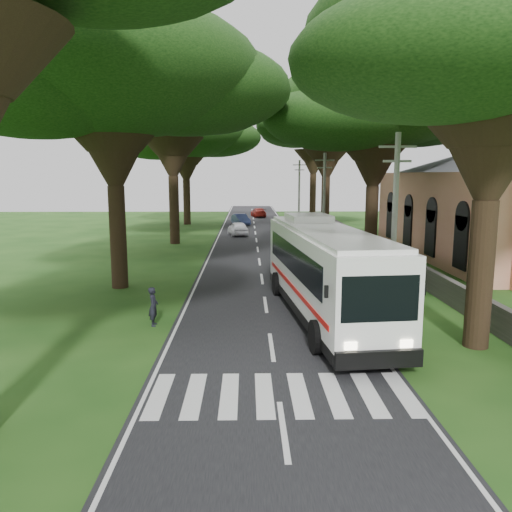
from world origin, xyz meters
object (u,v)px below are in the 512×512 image
(coach_bus, at_px, (324,270))
(distant_car_b, at_px, (241,219))
(pole_far, at_px, (299,192))
(distant_car_c, at_px, (258,212))
(pole_mid, at_px, (324,200))
(pole_near, at_px, (394,223))
(distant_car_a, at_px, (238,228))
(pedestrian, at_px, (153,306))
(church, at_px, (499,193))

(coach_bus, xyz_separation_m, distant_car_b, (-4.18, 40.91, -1.42))
(pole_far, xyz_separation_m, distant_car_c, (-4.70, 12.73, -3.49))
(pole_mid, bearing_deg, distant_car_c, 98.17)
(pole_near, relative_size, pole_far, 1.00)
(coach_bus, xyz_separation_m, distant_car_a, (-4.33, 29.99, -1.38))
(pole_near, xyz_separation_m, coach_bus, (-3.01, -0.04, -2.05))
(pole_mid, distance_m, pole_far, 20.00)
(pole_far, xyz_separation_m, distant_car_b, (-7.19, 0.86, -3.48))
(coach_bus, bearing_deg, pedestrian, -176.52)
(pole_near, bearing_deg, distant_car_a, 103.77)
(church, relative_size, pole_near, 3.00)
(pole_far, bearing_deg, distant_car_c, 110.26)
(coach_bus, distance_m, distant_car_c, 52.83)
(pole_mid, xyz_separation_m, distant_car_c, (-4.70, 32.73, -3.49))
(pole_mid, relative_size, coach_bus, 0.59)
(distant_car_c, bearing_deg, pole_near, 87.38)
(coach_bus, bearing_deg, church, 39.66)
(church, xyz_separation_m, pedestrian, (-22.65, -16.77, -4.09))
(church, xyz_separation_m, distant_car_b, (-19.55, 25.32, -4.20))
(pole_far, bearing_deg, church, -63.18)
(coach_bus, bearing_deg, distant_car_c, 86.09)
(pole_mid, bearing_deg, coach_bus, -98.54)
(distant_car_a, relative_size, pedestrian, 2.56)
(distant_car_a, relative_size, distant_car_b, 1.03)
(distant_car_a, xyz_separation_m, distant_car_b, (0.15, 10.92, -0.04))
(distant_car_b, relative_size, pedestrian, 2.50)
(pole_far, height_order, pedestrian, pole_far)
(pole_mid, relative_size, pedestrian, 4.87)
(pole_mid, bearing_deg, pole_near, -90.00)
(church, distance_m, pole_mid, 13.16)
(coach_bus, relative_size, pedestrian, 8.30)
(church, distance_m, pole_far, 27.41)
(distant_car_b, bearing_deg, pole_near, -97.48)
(church, distance_m, coach_bus, 22.07)
(pole_mid, height_order, distant_car_c, pole_mid)
(pedestrian, bearing_deg, distant_car_a, -9.34)
(church, bearing_deg, distant_car_c, 114.65)
(distant_car_a, distance_m, distant_car_c, 22.94)
(pole_far, relative_size, pedestrian, 4.87)
(pole_far, relative_size, coach_bus, 0.59)
(pedestrian, bearing_deg, church, -57.42)
(pole_mid, distance_m, distant_car_c, 33.25)
(coach_bus, bearing_deg, distant_car_a, 92.47)
(pole_mid, bearing_deg, church, -19.81)
(coach_bus, height_order, pedestrian, coach_bus)
(pole_near, distance_m, distant_car_b, 41.64)
(pole_near, height_order, pole_mid, same)
(coach_bus, distance_m, distant_car_b, 41.15)
(church, relative_size, distant_car_a, 5.71)
(pole_far, distance_m, distant_car_b, 8.03)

